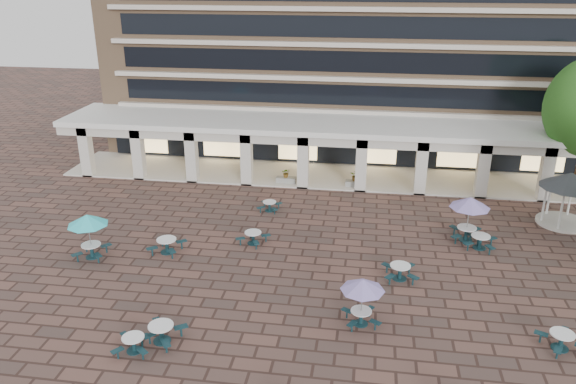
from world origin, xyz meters
name	(u,v)px	position (x,y,z in m)	size (l,w,h in m)	color
ground	(313,272)	(0.00, 0.00, 0.00)	(120.00, 120.00, 0.00)	brown
apartment_building	(347,0)	(0.00, 25.47, 12.60)	(40.00, 15.50, 25.20)	#9C7858
retail_arcade	(335,140)	(0.00, 14.80, 3.00)	(42.00, 6.60, 4.40)	white
picnic_table_0	(134,343)	(-6.77, -7.80, 0.43)	(1.72, 1.72, 0.72)	#13363B
picnic_table_4	(88,221)	(-12.45, -0.22, 2.21)	(2.25, 2.25, 2.60)	#13363B
picnic_table_5	(161,332)	(-5.85, -6.97, 0.50)	(2.11, 2.11, 0.83)	#13363B
picnic_table_6	(363,286)	(2.66, -4.40, 1.98)	(2.01, 2.01, 2.33)	#13363B
picnic_table_7	(561,339)	(11.13, -4.92, 0.46)	(2.09, 2.09, 0.77)	#13363B
picnic_table_8	(167,244)	(-8.48, 0.96, 0.50)	(2.04, 2.04, 0.84)	#13363B
picnic_table_9	(270,205)	(-3.76, 7.66, 0.40)	(1.61, 1.61, 0.67)	#13363B
picnic_table_10	(400,271)	(4.55, -0.05, 0.48)	(1.95, 1.95, 0.81)	#13363B
picnic_table_11	(470,204)	(8.60, 5.12, 2.33)	(2.38, 2.38, 2.74)	#13363B
picnic_table_12	(253,237)	(-3.85, 2.79, 0.45)	(2.01, 2.01, 0.75)	#13363B
picnic_table_13	(480,241)	(9.25, 4.16, 0.49)	(2.11, 2.11, 0.81)	#13363B
gazebo	(570,186)	(15.04, 8.49, 2.55)	(3.63, 3.63, 3.38)	beige
planter_left	(286,178)	(-3.45, 12.90, 0.47)	(1.50, 0.60, 1.21)	gray
planter_right	(356,180)	(1.75, 12.90, 0.58)	(1.50, 0.89, 1.34)	gray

